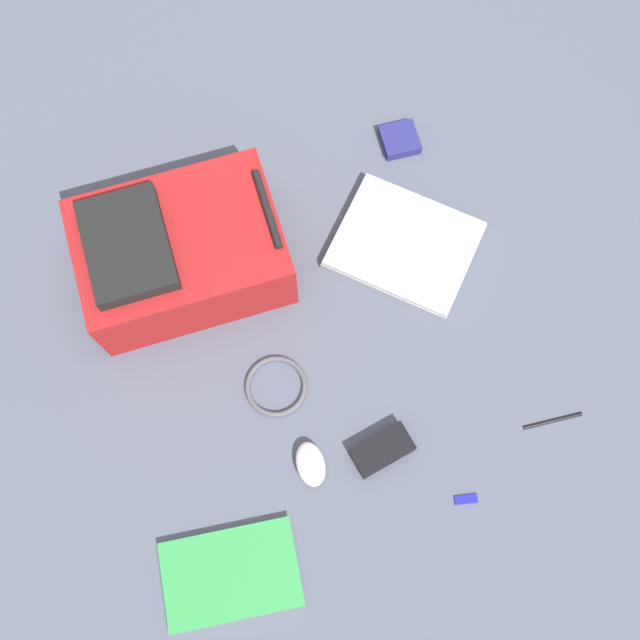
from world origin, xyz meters
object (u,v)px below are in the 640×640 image
Objects in this scene: earbud_pouch at (400,140)px; cable_coil at (276,386)px; usb_stick at (466,499)px; book_comic at (231,574)px; computer_mouse at (311,464)px; power_brick at (382,450)px; pen_black at (553,420)px; backpack at (180,253)px; laptop at (404,245)px.

cable_coil is at bearing -49.44° from earbud_pouch.
earbud_pouch is 0.85m from usb_stick.
book_comic is 2.22× the size of cable_coil.
power_brick is (0.03, 0.15, -0.00)m from computer_mouse.
computer_mouse is 0.70× the size of cable_coil.
cable_coil is 2.86× the size of usb_stick.
book_comic is 0.75m from pen_black.
backpack is at bearing -154.35° from usb_stick.
pen_black is at bearing 0.19° from earbud_pouch.
cable_coil is at bearing -145.05° from usb_stick.
power_brick is at bearing 22.26° from backpack.
earbud_pouch is (-0.10, 0.59, -0.08)m from backpack.
cable_coil is 1.59× the size of earbud_pouch.
backpack is 9.76× the size of usb_stick.
power_brick is at bearing 104.57° from book_comic.
power_brick reaches higher than usb_stick.
usb_stick is at bearing -16.61° from earbud_pouch.
computer_mouse is 0.72× the size of pen_black.
computer_mouse is at bearing 0.07° from cable_coil.
laptop is at bearing 166.83° from usb_stick.
earbud_pouch is (-0.62, 0.51, -0.01)m from computer_mouse.
cable_coil is (-0.32, 0.23, -0.00)m from book_comic.
usb_stick is at bearing 34.95° from cable_coil.
computer_mouse is at bearing -39.34° from earbud_pouch.
laptop is 3.03× the size of pen_black.
book_comic is 0.40m from cable_coil.
backpack is at bearing 166.68° from book_comic.
power_brick is (0.40, -0.25, 0.00)m from laptop.
cable_coil is (0.34, 0.08, -0.09)m from backpack.
backpack is 0.68m from book_comic.
earbud_pouch reaches higher than book_comic.
earbud_pouch is (-0.25, 0.11, -0.00)m from laptop.
laptop is 0.51m from pen_black.
book_comic is 0.27m from computer_mouse.
pen_black is 1.53× the size of earbud_pouch.
laptop is at bearing -23.77° from earbud_pouch.
book_comic reaches higher than pen_black.
book_comic reaches higher than cable_coil.
book_comic is (0.66, -0.16, -0.09)m from backpack.
pen_black is 0.26m from usb_stick.
book_comic is (0.50, -0.63, -0.01)m from laptop.
pen_black is (0.09, 0.36, -0.01)m from power_brick.
cable_coil is 1.04× the size of pen_black.
cable_coil reaches higher than usb_stick.
laptop is 0.28m from earbud_pouch.
laptop is at bearing 51.75° from computer_mouse.
computer_mouse is at bearing -103.76° from pen_black.
power_brick is at bearing -28.82° from earbud_pouch.
computer_mouse reaches higher than laptop.
cable_coil is at bearing -65.41° from laptop.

